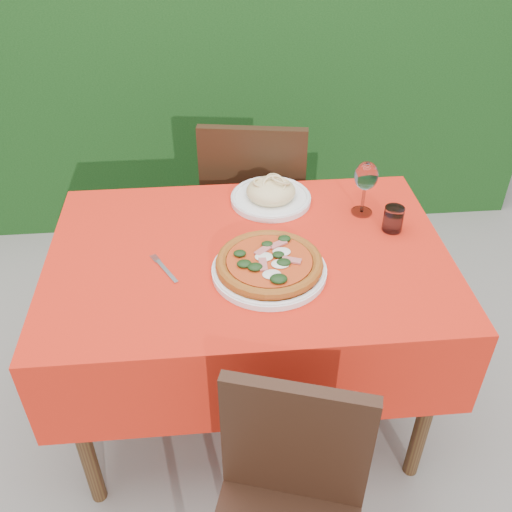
{
  "coord_description": "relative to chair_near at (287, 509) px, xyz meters",
  "views": [
    {
      "loc": [
        -0.11,
        -1.43,
        1.82
      ],
      "look_at": [
        0.02,
        -0.05,
        0.77
      ],
      "focal_mm": 40.0,
      "sensor_mm": 36.0,
      "label": 1
    }
  ],
  "objects": [
    {
      "name": "water_glass",
      "position": [
        0.45,
        0.78,
        0.32
      ],
      "size": [
        0.07,
        0.07,
        0.09
      ],
      "color": "white",
      "rests_on": "dining_table"
    },
    {
      "name": "pasta_plate",
      "position": [
        0.07,
        0.99,
        0.31
      ],
      "size": [
        0.29,
        0.29,
        0.08
      ],
      "rotation": [
        0.0,
        0.0,
        0.39
      ],
      "color": "white",
      "rests_on": "dining_table"
    },
    {
      "name": "chair_far",
      "position": [
        0.04,
        1.33,
        0.06
      ],
      "size": [
        0.48,
        0.48,
        0.93
      ],
      "rotation": [
        0.0,
        0.0,
        2.98
      ],
      "color": "black",
      "rests_on": "ground"
    },
    {
      "name": "pizza_plate",
      "position": [
        0.02,
        0.59,
        0.31
      ],
      "size": [
        0.4,
        0.4,
        0.06
      ],
      "rotation": [
        0.0,
        0.0,
        0.33
      ],
      "color": "white",
      "rests_on": "dining_table"
    },
    {
      "name": "wine_glass",
      "position": [
        0.37,
        0.89,
        0.42
      ],
      "size": [
        0.08,
        0.08,
        0.2
      ],
      "color": "silver",
      "rests_on": "dining_table"
    },
    {
      "name": "hedge",
      "position": [
        -0.04,
        2.25,
        0.45
      ],
      "size": [
        3.2,
        0.55,
        1.78
      ],
      "color": "black",
      "rests_on": "ground"
    },
    {
      "name": "fork",
      "position": [
        -0.29,
        0.62,
        0.28
      ],
      "size": [
        0.1,
        0.16,
        0.0
      ],
      "primitive_type": "cube",
      "rotation": [
        0.0,
        0.0,
        0.5
      ],
      "color": "silver",
      "rests_on": "dining_table"
    },
    {
      "name": "dining_table",
      "position": [
        -0.04,
        0.7,
        0.13
      ],
      "size": [
        1.26,
        0.86,
        0.75
      ],
      "color": "#442E16",
      "rests_on": "ground"
    },
    {
      "name": "chair_near",
      "position": [
        0.0,
        0.0,
        0.0
      ],
      "size": [
        0.46,
        0.46,
        0.82
      ],
      "rotation": [
        0.0,
        0.0,
        -0.3
      ],
      "color": "black",
      "rests_on": "ground"
    },
    {
      "name": "ground",
      "position": [
        -0.04,
        0.7,
        -0.47
      ],
      "size": [
        60.0,
        60.0,
        0.0
      ],
      "primitive_type": "plane",
      "color": "slate",
      "rests_on": "ground"
    }
  ]
}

